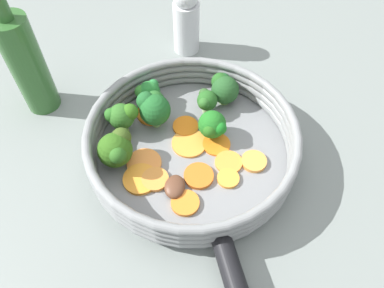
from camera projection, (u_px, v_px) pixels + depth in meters
The scene contains 27 objects.
ground_plane at pixel (192, 156), 0.52m from camera, with size 4.00×4.00×0.00m, color slate.
skillet at pixel (192, 153), 0.51m from camera, with size 0.27×0.27×0.01m, color gray.
skillet_rim_wall at pixel (192, 140), 0.49m from camera, with size 0.28×0.28×0.05m.
skillet_rivet_left at pixel (192, 238), 0.43m from camera, with size 0.01×0.01×0.01m, color gray.
skillet_rivet_right at pixel (243, 226), 0.44m from camera, with size 0.01×0.01×0.01m, color gray.
carrot_slice_0 at pixel (141, 179), 0.48m from camera, with size 0.05×0.05×0.01m, color orange.
carrot_slice_1 at pixel (229, 162), 0.49m from camera, with size 0.04×0.04×0.00m, color orange.
carrot_slice_2 at pixel (189, 143), 0.51m from camera, with size 0.05×0.05×0.00m, color orange.
carrot_slice_3 at pixel (183, 203), 0.46m from camera, with size 0.04×0.04×0.01m, color orange.
carrot_slice_4 at pixel (186, 126), 0.53m from camera, with size 0.04×0.04×0.00m, color orange.
carrot_slice_5 at pixel (152, 113), 0.54m from camera, with size 0.04×0.04×0.00m, color orange.
carrot_slice_6 at pixel (216, 144), 0.51m from camera, with size 0.04×0.04×0.00m, color orange.
carrot_slice_7 at pixel (199, 176), 0.48m from camera, with size 0.04×0.04×0.01m, color orange.
carrot_slice_8 at pixel (228, 178), 0.48m from camera, with size 0.03×0.03×0.00m, color #F99E36.
carrot_slice_9 at pixel (155, 179), 0.48m from camera, with size 0.03×0.03×0.01m, color orange.
carrot_slice_10 at pixel (144, 163), 0.49m from camera, with size 0.05×0.05×0.00m, color orange.
carrot_slice_11 at pixel (254, 161), 0.49m from camera, with size 0.03×0.03×0.01m, color #F99D41.
broccoli_floret_0 at pixel (116, 149), 0.47m from camera, with size 0.05×0.04×0.05m.
broccoli_floret_1 at pixel (213, 126), 0.50m from camera, with size 0.04×0.04×0.04m.
broccoli_floret_2 at pixel (148, 92), 0.54m from camera, with size 0.03×0.04×0.04m.
broccoli_floret_3 at pixel (206, 101), 0.53m from camera, with size 0.03×0.03×0.04m.
broccoli_floret_4 at pixel (154, 107), 0.51m from camera, with size 0.05×0.05×0.05m.
broccoli_floret_5 at pixel (224, 88), 0.54m from camera, with size 0.05×0.04×0.04m.
broccoli_floret_6 at pixel (122, 116), 0.50m from camera, with size 0.04×0.05×0.05m.
mushroom_piece_0 at pixel (175, 187), 0.47m from camera, with size 0.03×0.03×0.01m, color brown.
salt_shaker at pixel (186, 20), 0.61m from camera, with size 0.04×0.04×0.12m.
oil_bottle at pixel (27, 64), 0.51m from camera, with size 0.05×0.05×0.19m.
Camera 1 is at (-0.29, -0.03, 0.43)m, focal length 35.00 mm.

